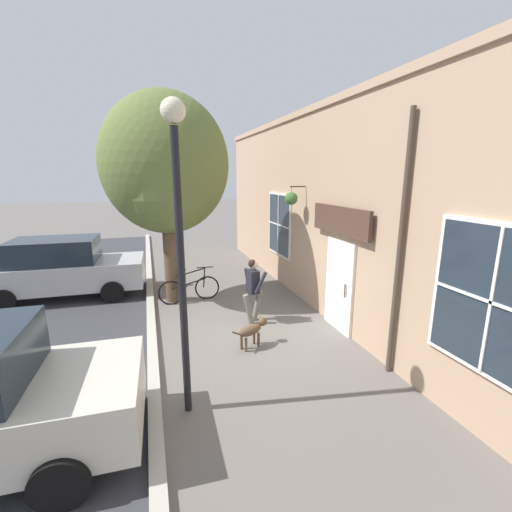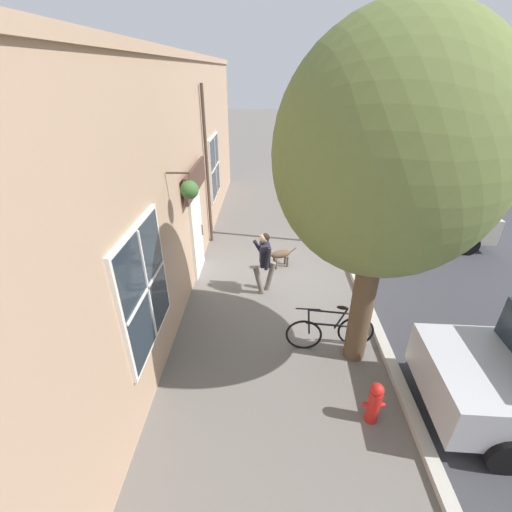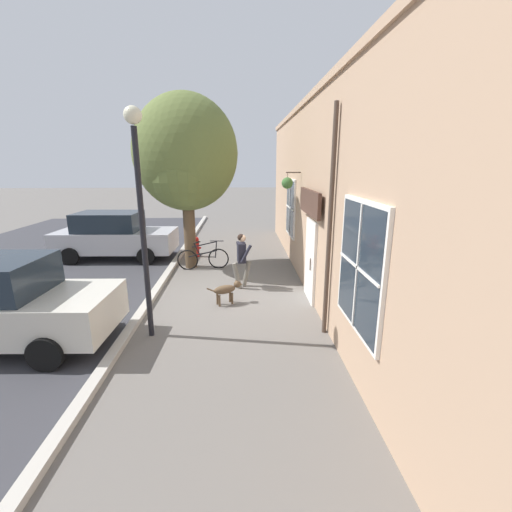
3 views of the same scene
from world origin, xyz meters
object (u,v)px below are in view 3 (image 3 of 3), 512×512
object	(u,v)px
leaning_bicycle	(203,258)
parked_car_nearest_curb	(114,235)
dog_on_leash	(227,289)
street_lamp	(139,192)
street_tree_by_curb	(185,158)
fire_hydrant	(197,247)
pedestrian_walking	(242,256)

from	to	relation	value
leaning_bicycle	parked_car_nearest_curb	xyz separation A→B (m)	(3.44, -1.50, 0.50)
dog_on_leash	street_lamp	distance (m)	3.37
street_tree_by_curb	leaning_bicycle	xyz separation A→B (m)	(-0.46, 0.15, -3.26)
dog_on_leash	parked_car_nearest_curb	distance (m)	6.35
street_tree_by_curb	fire_hydrant	distance (m)	3.56
parked_car_nearest_curb	dog_on_leash	bearing A→B (deg)	133.55
dog_on_leash	street_tree_by_curb	world-z (taller)	street_tree_by_curb
street_lamp	fire_hydrant	distance (m)	6.80
dog_on_leash	street_tree_by_curb	distance (m)	4.79
street_tree_by_curb	leaning_bicycle	world-z (taller)	street_tree_by_curb
street_lamp	street_tree_by_curb	bearing A→B (deg)	-91.61
dog_on_leash	street_tree_by_curb	xyz separation A→B (m)	(1.38, -3.24, 3.25)
leaning_bicycle	fire_hydrant	size ratio (longest dim) A/B	2.25
parked_car_nearest_curb	fire_hydrant	world-z (taller)	parked_car_nearest_curb
street_tree_by_curb	parked_car_nearest_curb	size ratio (longest dim) A/B	1.29
pedestrian_walking	street_lamp	xyz separation A→B (m)	(1.90, 2.80, 2.01)
dog_on_leash	street_lamp	xyz separation A→B (m)	(1.51, 1.60, 2.56)
street_tree_by_curb	street_lamp	xyz separation A→B (m)	(0.14, 4.84, -0.69)
leaning_bicycle	fire_hydrant	bearing A→B (deg)	-75.33
parked_car_nearest_curb	street_lamp	bearing A→B (deg)	114.70
dog_on_leash	leaning_bicycle	xyz separation A→B (m)	(0.92, -3.09, -0.01)
pedestrian_walking	parked_car_nearest_curb	bearing A→B (deg)	-35.50
leaning_bicycle	pedestrian_walking	bearing A→B (deg)	124.62
dog_on_leash	parked_car_nearest_curb	bearing A→B (deg)	-46.45
leaning_bicycle	fire_hydrant	world-z (taller)	leaning_bicycle
pedestrian_walking	leaning_bicycle	distance (m)	2.36
parked_car_nearest_curb	fire_hydrant	size ratio (longest dim) A/B	5.66
street_tree_by_curb	fire_hydrant	world-z (taller)	street_tree_by_curb
dog_on_leash	fire_hydrant	bearing A→B (deg)	-74.10
pedestrian_walking	leaning_bicycle	bearing A→B (deg)	-55.38
street_tree_by_curb	fire_hydrant	size ratio (longest dim) A/B	7.32
pedestrian_walking	leaning_bicycle	world-z (taller)	pedestrian_walking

